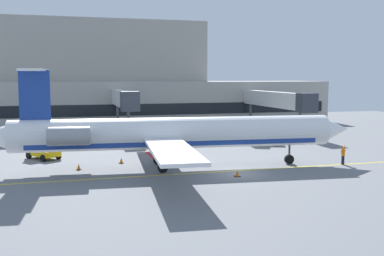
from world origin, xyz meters
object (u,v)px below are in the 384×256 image
belt_loader (233,129)px  marshaller (343,155)px  regional_jet (170,134)px  baggage_tug (261,136)px  fuel_tank (104,125)px  pushback_tractor (41,149)px

belt_loader → marshaller: (2.00, -24.41, 0.11)m
regional_jet → marshaller: regional_jet is taller
baggage_tug → marshaller: bearing=-81.0°
fuel_tank → marshaller: (20.02, -31.13, -0.34)m
pushback_tractor → fuel_tank: fuel_tank is taller
regional_jet → marshaller: size_ratio=18.95×
regional_jet → pushback_tractor: 14.71m
belt_loader → fuel_tank: 19.23m
baggage_tug → belt_loader: 10.21m
belt_loader → fuel_tank: (-18.02, 6.71, 0.45)m
baggage_tug → belt_loader: baggage_tug is taller
fuel_tank → marshaller: size_ratio=4.29×
regional_jet → pushback_tractor: (-11.68, 8.66, -2.25)m
belt_loader → regional_jet: bearing=-123.8°
baggage_tug → marshaller: (2.24, -14.21, -0.11)m
baggage_tug → regional_jet: bearing=-141.2°
pushback_tractor → belt_loader: pushback_tractor is taller
regional_jet → baggage_tug: (14.27, 11.48, -2.20)m
regional_jet → fuel_tank: size_ratio=4.42×
regional_jet → marshaller: bearing=-9.4°
pushback_tractor → fuel_tank: 21.37m
pushback_tractor → marshaller: bearing=-22.0°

